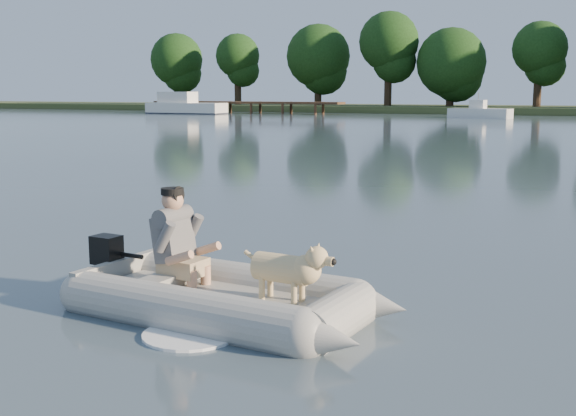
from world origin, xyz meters
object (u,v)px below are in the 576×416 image
at_px(dinghy, 226,261).
at_px(cabin_cruiser, 186,103).
at_px(dock, 246,107).
at_px(man, 175,235).
at_px(dog, 282,273).
at_px(motorboat, 480,106).

bearing_deg(dinghy, cabin_cruiser, 127.72).
height_order(dock, man, man).
bearing_deg(cabin_cruiser, dinghy, -59.21).
xyz_separation_m(man, dog, (1.15, -0.11, -0.22)).
bearing_deg(cabin_cruiser, motorboat, -1.13).
distance_m(dinghy, man, 0.62).
xyz_separation_m(dinghy, cabin_cruiser, (-30.57, 48.56, 0.45)).
bearing_deg(motorboat, dog, -72.84).
height_order(dinghy, motorboat, motorboat).
height_order(dinghy, dog, dinghy).
relative_size(man, dog, 1.16).
bearing_deg(cabin_cruiser, dog, -58.75).
height_order(dog, cabin_cruiser, cabin_cruiser).
relative_size(dock, dog, 22.58).
bearing_deg(motorboat, dock, -178.52).
bearing_deg(dog, cabin_cruiser, 128.18).
relative_size(man, motorboat, 0.20).
xyz_separation_m(man, cabin_cruiser, (-29.98, 48.46, 0.28)).
distance_m(cabin_cruiser, motorboat, 24.94).
bearing_deg(dog, dinghy, -175.43).
height_order(man, motorboat, motorboat).
relative_size(dock, man, 19.54).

